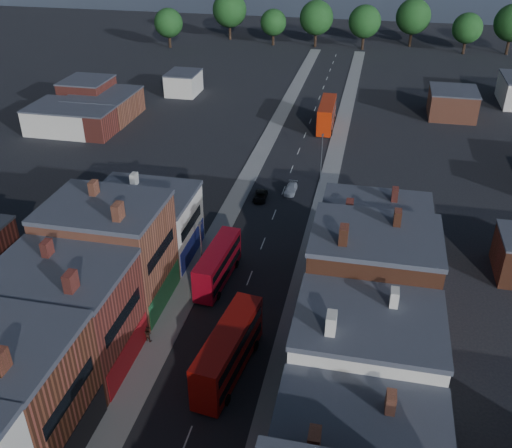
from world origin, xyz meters
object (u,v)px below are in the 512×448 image
at_px(car_3, 291,189).
at_px(bus_2, 327,114).
at_px(car_2, 260,196).
at_px(ped_1, 148,334).
at_px(ped_3, 293,376).
at_px(bus_0, 218,264).
at_px(bus_1, 228,350).

bearing_deg(car_3, bus_2, 86.66).
bearing_deg(car_2, ped_1, -101.33).
height_order(car_2, ped_1, ped_1).
xyz_separation_m(bus_2, ped_3, (4.20, -68.65, -1.81)).
xyz_separation_m(car_2, ped_1, (-4.77, -33.31, 0.41)).
height_order(car_2, ped_3, ped_3).
xyz_separation_m(car_2, car_3, (4.13, 3.36, 0.03)).
bearing_deg(car_3, ped_1, -102.47).
xyz_separation_m(bus_0, bus_2, (7.00, 54.11, 0.39)).
height_order(bus_1, ped_3, bus_1).
bearing_deg(car_2, bus_2, 75.62).
relative_size(car_2, car_3, 0.99).
relative_size(car_2, ped_1, 2.38).
xyz_separation_m(car_3, ped_3, (6.50, -39.47, 0.41)).
height_order(bus_0, car_2, bus_0).
distance_m(car_2, ped_3, 37.65).
bearing_deg(car_2, bus_1, -86.13).
bearing_deg(bus_2, car_2, -102.16).
xyz_separation_m(car_2, ped_3, (10.63, -36.11, 0.44)).
relative_size(bus_2, ped_1, 7.10).
bearing_deg(ped_3, ped_1, 96.75).
xyz_separation_m(bus_1, ped_3, (6.20, -0.30, -1.74)).
distance_m(bus_2, car_3, 29.35).
height_order(bus_2, ped_1, bus_2).
distance_m(bus_2, ped_3, 68.80).
relative_size(bus_1, ped_1, 7.05).
bearing_deg(bus_2, bus_1, -92.65).
bearing_deg(ped_3, bus_0, 54.66).
relative_size(bus_2, car_2, 2.98).
bearing_deg(bus_1, car_3, 97.94).
relative_size(bus_1, bus_2, 0.99).
distance_m(bus_0, car_3, 25.43).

